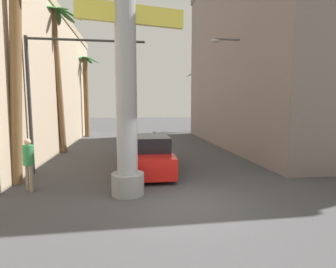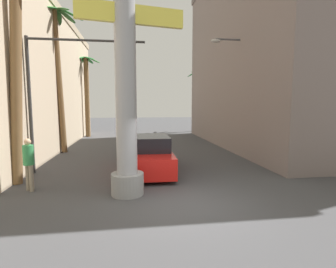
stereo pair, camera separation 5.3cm
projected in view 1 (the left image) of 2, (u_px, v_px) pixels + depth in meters
The scene contains 12 objects.
ground_plane at pixel (154, 148), 17.43m from camera, with size 83.68×83.68×0.00m, color #424244.
building_left at pixel (1, 77), 15.22m from camera, with size 6.43×23.99×9.00m.
building_right at pixel (279, 53), 18.34m from camera, with size 8.91×16.86×12.91m.
neon_sign_pole at pixel (125, 9), 7.83m from camera, with size 3.63×1.20×11.23m.
street_lamp at pixel (248, 84), 14.90m from camera, with size 2.83×0.28×6.61m.
traffic_light_mast at pixel (66, 78), 10.86m from camera, with size 4.84×0.32×5.64m.
car_lead at pixel (147, 154), 11.55m from camera, with size 2.19×5.08×1.56m.
palm_tree_far_right at pixel (202, 90), 28.16m from camera, with size 3.38×3.35×6.80m.
palm_tree_far_left at pixel (86, 89), 23.25m from camera, with size 2.64×2.49×7.14m.
palm_tree_mid_left at pixel (58, 61), 15.20m from camera, with size 2.77×2.80×8.43m.
palm_tree_near_left at pixel (13, 48), 9.25m from camera, with size 3.11×3.18×8.21m.
pedestrian_curb_left at pixel (29, 161), 8.68m from camera, with size 0.48×0.48×1.78m.
Camera 1 is at (-1.55, -7.17, 2.89)m, focal length 28.00 mm.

